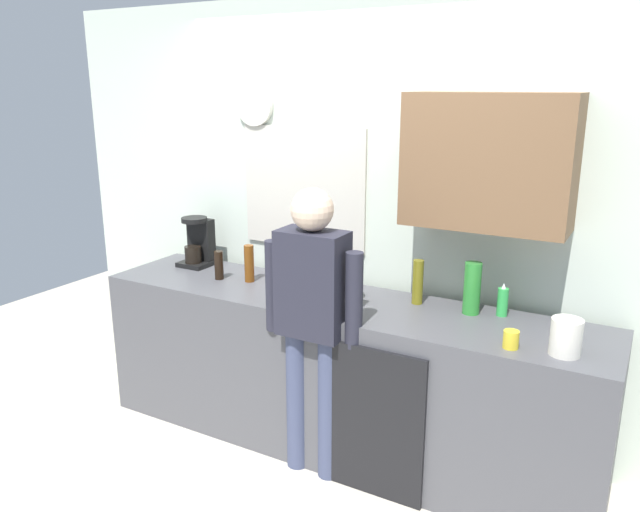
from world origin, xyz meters
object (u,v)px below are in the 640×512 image
at_px(dish_soap, 503,302).
at_px(bottle_red_vinegar, 276,260).
at_px(coffee_maker, 198,244).
at_px(mixing_bowl, 344,291).
at_px(person_at_sink, 312,311).
at_px(bottle_olive_oil, 418,282).
at_px(cup_blue_mug, 297,286).
at_px(bottle_clear_soda, 472,288).
at_px(bottle_dark_sauce, 219,265).
at_px(storage_canister, 566,337).
at_px(bottle_amber_beer, 249,263).
at_px(cup_yellow_cup, 511,339).

bearing_deg(dish_soap, bottle_red_vinegar, 179.92).
distance_m(coffee_maker, dish_soap, 2.02).
relative_size(mixing_bowl, dish_soap, 1.22).
xyz_separation_m(mixing_bowl, person_at_sink, (-0.00, -0.35, -0.01)).
relative_size(coffee_maker, bottle_olive_oil, 1.32).
bearing_deg(dish_soap, cup_blue_mug, -168.48).
relative_size(bottle_red_vinegar, bottle_clear_soda, 0.79).
height_order(bottle_dark_sauce, storage_canister, bottle_dark_sauce).
bearing_deg(coffee_maker, dish_soap, 0.87).
bearing_deg(bottle_olive_oil, cup_blue_mug, -164.13).
distance_m(cup_blue_mug, mixing_bowl, 0.28).
distance_m(coffee_maker, bottle_amber_beer, 0.53).
bearing_deg(dish_soap, bottle_dark_sauce, -172.60).
bearing_deg(bottle_red_vinegar, bottle_clear_soda, -2.19).
xyz_separation_m(cup_blue_mug, storage_canister, (1.49, -0.13, 0.04)).
bearing_deg(bottle_dark_sauce, bottle_red_vinegar, 38.42).
xyz_separation_m(coffee_maker, bottle_amber_beer, (0.51, -0.14, -0.03)).
relative_size(coffee_maker, dish_soap, 1.83).
bearing_deg(bottle_clear_soda, bottle_red_vinegar, 177.81).
height_order(dish_soap, person_at_sink, person_at_sink).
distance_m(coffee_maker, cup_blue_mug, 0.92).
distance_m(dish_soap, person_at_sink, 1.00).
distance_m(coffee_maker, cup_yellow_cup, 2.19).
bearing_deg(bottle_dark_sauce, bottle_amber_beer, 15.47).
height_order(bottle_red_vinegar, person_at_sink, person_at_sink).
relative_size(coffee_maker, storage_canister, 1.94).
bearing_deg(bottle_amber_beer, bottle_clear_soda, 5.10).
relative_size(mixing_bowl, person_at_sink, 0.14).
bearing_deg(storage_canister, cup_yellow_cup, -168.76).
distance_m(bottle_olive_oil, cup_yellow_cup, 0.70).
relative_size(bottle_dark_sauce, storage_canister, 1.06).
relative_size(coffee_maker, bottle_clear_soda, 1.18).
relative_size(bottle_amber_beer, mixing_bowl, 1.05).
bearing_deg(bottle_dark_sauce, cup_yellow_cup, -5.66).
bearing_deg(person_at_sink, dish_soap, 35.91).
bearing_deg(mixing_bowl, bottle_red_vinegar, 164.89).
distance_m(cup_yellow_cup, person_at_sink, 1.00).
distance_m(bottle_amber_beer, bottle_clear_soda, 1.36).
bearing_deg(cup_blue_mug, dish_soap, 11.52).
xyz_separation_m(bottle_red_vinegar, person_at_sink, (0.56, -0.51, -0.08)).
bearing_deg(storage_canister, bottle_amber_beer, 174.21).
bearing_deg(bottle_clear_soda, storage_canister, -30.90).
bearing_deg(person_at_sink, bottle_amber_beer, 157.95).
relative_size(coffee_maker, cup_blue_mug, 3.30).
height_order(bottle_clear_soda, mixing_bowl, bottle_clear_soda).
distance_m(coffee_maker, bottle_red_vinegar, 0.60).
relative_size(bottle_amber_beer, dish_soap, 1.28).
relative_size(cup_blue_mug, person_at_sink, 0.06).
xyz_separation_m(bottle_olive_oil, cup_blue_mug, (-0.67, -0.19, -0.07)).
height_order(bottle_red_vinegar, bottle_clear_soda, bottle_clear_soda).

